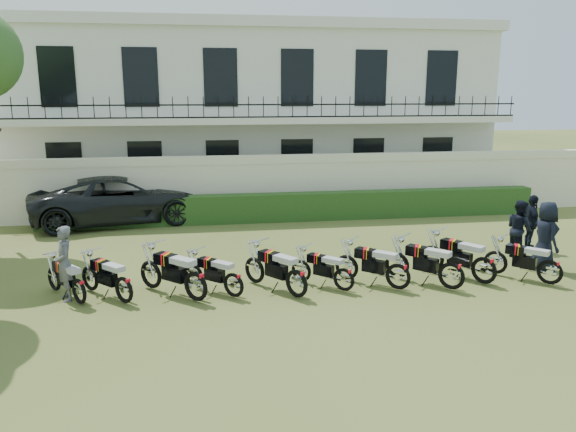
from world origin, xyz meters
name	(u,v)px	position (x,y,z in m)	size (l,w,h in m)	color
ground	(306,289)	(0.00, 0.00, 0.00)	(100.00, 100.00, 0.00)	#435421
perimeter_wall	(266,186)	(0.00, 8.00, 1.17)	(30.00, 0.35, 2.30)	#EDE6C7
hedge	(296,207)	(1.00, 7.20, 0.50)	(18.00, 0.60, 1.00)	#1C4117
building	(251,110)	(0.00, 13.96, 3.71)	(20.40, 9.60, 7.40)	silver
motorcycle_0	(79,285)	(-5.09, -0.19, 0.45)	(1.17, 1.48, 0.98)	black
motorcycle_1	(124,284)	(-4.12, -0.29, 0.47)	(1.36, 1.43, 1.03)	black
motorcycle_2	(196,279)	(-2.56, -0.43, 0.54)	(1.61, 1.55, 1.16)	black
motorcycle_3	(234,279)	(-1.71, -0.29, 0.45)	(1.37, 1.27, 0.97)	black
motorcycle_4	(297,277)	(-0.31, -0.53, 0.51)	(1.32, 1.69, 1.12)	black
motorcycle_5	(344,274)	(0.86, -0.29, 0.44)	(1.33, 1.25, 0.95)	black
motorcycle_6	(398,270)	(2.14, -0.39, 0.50)	(1.54, 1.37, 1.07)	black
motorcycle_7	(452,269)	(3.38, -0.58, 0.52)	(1.49, 1.56, 1.12)	black
motorcycle_8	(485,264)	(4.34, -0.32, 0.53)	(1.28, 1.77, 1.14)	black
motorcycle_9	(550,266)	(5.89, -0.61, 0.48)	(1.37, 1.45, 1.04)	black
suv	(120,199)	(-5.23, 7.83, 0.84)	(2.80, 6.08, 1.69)	black
inspector	(65,263)	(-5.43, 0.18, 0.85)	(0.62, 0.41, 1.70)	slate
officer_3	(546,236)	(6.46, 0.54, 0.91)	(0.89, 0.58, 1.82)	black
officer_4	(519,229)	(6.41, 1.69, 0.82)	(0.80, 0.62, 1.65)	black
officer_5	(531,222)	(7.20, 2.36, 0.82)	(0.96, 0.40, 1.64)	black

